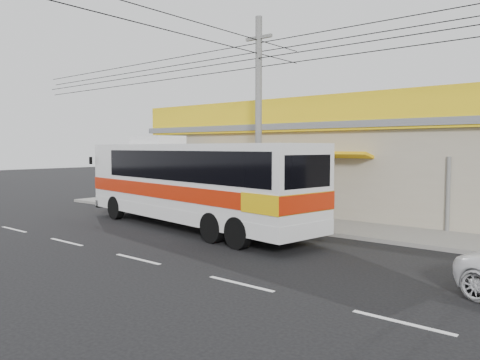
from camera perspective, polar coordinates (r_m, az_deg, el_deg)
The scene contains 8 objects.
ground at distance 16.17m, azimuth -5.30°, elevation -7.98°, with size 120.00×120.00×0.00m, color black.
sidewalk at distance 20.77m, azimuth 6.48°, elevation -5.10°, with size 30.00×3.20×0.15m, color slate.
lane_markings at distance 14.54m, azimuth -12.35°, elevation -9.42°, with size 50.00×0.12×0.01m, color silver, non-canonical shape.
storefront_building at distance 25.36m, azimuth 13.35°, elevation 1.51°, with size 22.60×9.20×5.70m.
coach_bus at distance 19.17m, azimuth -5.64°, elevation 0.13°, with size 12.79×4.57×3.86m.
motorbike_red at distance 25.34m, azimuth -5.70°, elevation -2.08°, with size 0.70×2.01×1.06m, color maroon.
motorbike_dark at distance 30.36m, azimuth -15.08°, elevation -1.32°, with size 0.43×1.54×0.92m, color black.
utility_pole at distance 20.80m, azimuth 2.30°, elevation 15.14°, with size 34.00×14.00×8.94m.
Camera 1 is at (11.15, -11.21, 3.35)m, focal length 35.00 mm.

